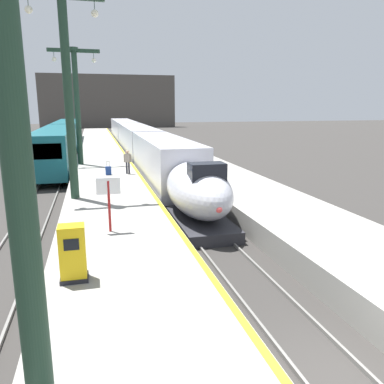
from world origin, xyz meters
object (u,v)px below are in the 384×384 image
(station_column_near, at_px, (10,45))
(rolling_suitcase, at_px, (108,171))
(station_column_far, at_px, (77,96))
(passenger_near_edge, at_px, (128,160))
(ticket_machine_yellow, at_px, (73,255))
(highspeed_train_main, at_px, (139,142))
(regional_train_adjacent, at_px, (63,139))
(departure_info_board, at_px, (109,194))
(station_column_mid, at_px, (67,80))

(station_column_near, relative_size, rolling_suitcase, 9.24)
(station_column_far, distance_m, passenger_near_edge, 8.01)
(rolling_suitcase, xyz_separation_m, ticket_machine_yellow, (-1.66, -16.75, 0.44))
(highspeed_train_main, relative_size, ticket_machine_yellow, 35.41)
(regional_train_adjacent, distance_m, station_column_far, 13.99)
(regional_train_adjacent, distance_m, ticket_machine_yellow, 35.67)
(station_column_near, bearing_deg, rolling_suitcase, 84.75)
(highspeed_train_main, distance_m, station_column_far, 11.66)
(highspeed_train_main, relative_size, passenger_near_edge, 33.53)
(station_column_far, xyz_separation_m, departure_info_board, (1.53, -18.43, -4.06))
(station_column_far, xyz_separation_m, passenger_near_edge, (3.39, -5.63, -4.57))
(station_column_far, distance_m, departure_info_board, 18.93)
(rolling_suitcase, height_order, ticket_machine_yellow, ticket_machine_yellow)
(station_column_far, height_order, ticket_machine_yellow, station_column_far)
(rolling_suitcase, bearing_deg, ticket_machine_yellow, -95.67)
(rolling_suitcase, height_order, departure_info_board, departure_info_board)
(station_column_far, height_order, departure_info_board, station_column_far)
(station_column_near, height_order, departure_info_board, station_column_near)
(station_column_mid, bearing_deg, departure_info_board, -75.79)
(passenger_near_edge, bearing_deg, station_column_near, -98.85)
(station_column_far, bearing_deg, ticket_machine_yellow, -89.11)
(regional_train_adjacent, relative_size, rolling_suitcase, 37.27)
(highspeed_train_main, relative_size, regional_train_adjacent, 1.55)
(station_column_near, height_order, rolling_suitcase, station_column_near)
(station_column_near, relative_size, ticket_machine_yellow, 5.67)
(highspeed_train_main, relative_size, departure_info_board, 26.73)
(station_column_mid, xyz_separation_m, station_column_far, (0.00, 12.37, -0.45))
(rolling_suitcase, bearing_deg, regional_train_adjacent, 102.61)
(ticket_machine_yellow, distance_m, departure_info_board, 4.32)
(passenger_near_edge, bearing_deg, highspeed_train_main, 80.22)
(highspeed_train_main, height_order, station_column_far, station_column_far)
(station_column_near, bearing_deg, station_column_mid, 90.22)
(passenger_near_edge, xyz_separation_m, rolling_suitcase, (-1.38, -0.12, -0.69))
(highspeed_train_main, height_order, ticket_machine_yellow, highspeed_train_main)
(highspeed_train_main, distance_m, passenger_near_edge, 14.77)
(highspeed_train_main, distance_m, ticket_machine_yellow, 31.91)
(highspeed_train_main, xyz_separation_m, station_column_near, (-5.84, -35.98, 4.66))
(passenger_near_edge, bearing_deg, departure_info_board, -98.27)
(station_column_mid, bearing_deg, station_column_near, -89.78)
(ticket_machine_yellow, height_order, departure_info_board, departure_info_board)
(regional_train_adjacent, bearing_deg, rolling_suitcase, -77.39)
(station_column_mid, bearing_deg, rolling_suitcase, 73.08)
(rolling_suitcase, distance_m, departure_info_board, 12.73)
(station_column_mid, distance_m, station_column_far, 12.38)
(rolling_suitcase, bearing_deg, highspeed_train_main, 75.16)
(station_column_near, bearing_deg, regional_train_adjacent, 93.22)
(highspeed_train_main, height_order, departure_info_board, highspeed_train_main)
(highspeed_train_main, bearing_deg, ticket_machine_yellow, -100.02)
(station_column_mid, xyz_separation_m, ticket_machine_yellow, (0.35, -10.13, -5.27))
(regional_train_adjacent, bearing_deg, station_column_mid, -85.06)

